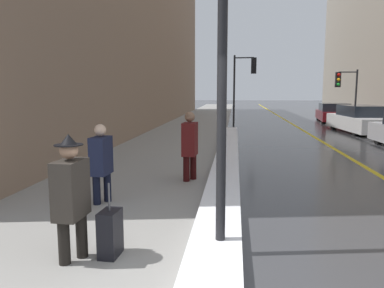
% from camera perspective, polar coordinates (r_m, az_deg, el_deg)
% --- Properties ---
extents(sidewalk_slab, '(4.00, 80.00, 0.01)m').
position_cam_1_polar(sidewalk_slab, '(18.43, -1.01, 1.67)').
color(sidewalk_slab, gray).
rests_on(sidewalk_slab, ground).
extents(road_centre_stripe, '(0.16, 80.00, 0.00)m').
position_cam_1_polar(road_centre_stripe, '(18.62, 17.62, 1.34)').
color(road_centre_stripe, gold).
rests_on(road_centre_stripe, ground).
extents(snow_bank_curb, '(0.67, 17.72, 0.21)m').
position_cam_1_polar(snow_bank_curb, '(10.55, 5.26, -2.69)').
color(snow_bank_curb, white).
rests_on(snow_bank_curb, ground).
extents(traffic_light_near, '(1.31, 0.33, 4.10)m').
position_cam_1_polar(traffic_light_near, '(22.09, 8.20, 10.34)').
color(traffic_light_near, black).
rests_on(traffic_light_near, ground).
extents(traffic_light_far, '(1.31, 0.32, 3.34)m').
position_cam_1_polar(traffic_light_far, '(24.59, 22.22, 8.28)').
color(traffic_light_far, black).
rests_on(traffic_light_far, ground).
extents(pedestrian_in_fedora, '(0.34, 0.50, 1.58)m').
position_cam_1_polar(pedestrian_in_fedora, '(4.75, -17.97, -7.13)').
color(pedestrian_in_fedora, black).
rests_on(pedestrian_in_fedora, ground).
extents(pedestrian_trailing, '(0.31, 0.49, 1.48)m').
position_cam_1_polar(pedestrian_trailing, '(7.05, -13.68, -2.38)').
color(pedestrian_trailing, black).
rests_on(pedestrian_trailing, ground).
extents(pedestrian_in_glasses, '(0.33, 0.54, 1.61)m').
position_cam_1_polar(pedestrian_in_glasses, '(8.59, -0.33, 0.19)').
color(pedestrian_in_glasses, '#340C0C').
rests_on(pedestrian_in_glasses, ground).
extents(parked_car_white, '(2.08, 5.00, 1.36)m').
position_cam_1_polar(parked_car_white, '(20.48, 24.19, 3.38)').
color(parked_car_white, silver).
rests_on(parked_car_white, ground).
extents(parked_car_maroon, '(2.33, 4.65, 1.26)m').
position_cam_1_polar(parked_car_maroon, '(26.89, 20.76, 4.43)').
color(parked_car_maroon, '#600F14').
rests_on(parked_car_maroon, ground).
extents(rolling_suitcase, '(0.24, 0.37, 0.95)m').
position_cam_1_polar(rolling_suitcase, '(4.93, -12.35, -13.20)').
color(rolling_suitcase, black).
rests_on(rolling_suitcase, ground).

